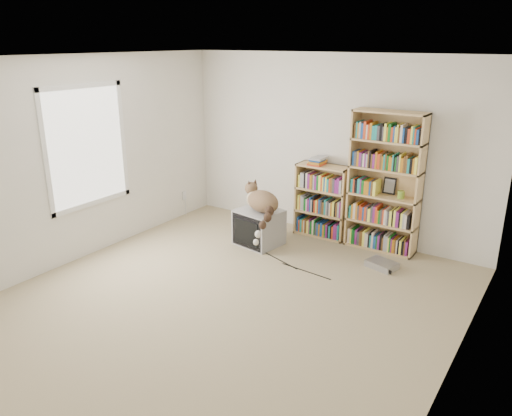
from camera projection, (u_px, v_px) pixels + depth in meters
The scene contains 16 objects.
floor at pixel (224, 304), 5.27m from camera, with size 4.50×5.00×0.01m, color tan.
wall_back at pixel (332, 147), 6.84m from camera, with size 4.50×0.02×2.50m, color silver.
wall_left at pixel (74, 162), 6.05m from camera, with size 0.02×5.00×2.50m, color silver.
wall_right at pixel (464, 240), 3.69m from camera, with size 0.02×5.00×2.50m, color silver.
ceiling at pixel (218, 58), 4.46m from camera, with size 4.50×5.00×0.02m, color white.
window at pixel (87, 147), 6.15m from camera, with size 0.02×1.22×1.52m, color white.
crt_tv at pixel (259, 227), 6.76m from camera, with size 0.63×0.58×0.48m.
cat at pixel (262, 206), 6.53m from camera, with size 0.71×0.76×0.62m.
bookcase_tall at pixel (385, 186), 6.41m from camera, with size 0.91×0.30×1.83m.
bookcase_short at pixel (323, 203), 6.99m from camera, with size 0.74×0.30×1.02m.
book_stack at pixel (318, 161), 6.81m from camera, with size 0.20×0.26×0.11m, color red.
green_mug at pixel (401, 194), 6.30m from camera, with size 0.09×0.09×0.10m, color olive.
framed_print at pixel (390, 186), 6.46m from camera, with size 0.16×0.01×0.22m, color black.
dvd_player at pixel (382, 264), 6.11m from camera, with size 0.35×0.25×0.08m, color #A5A6AA.
wall_outlet at pixel (184, 195), 7.86m from camera, with size 0.01×0.08×0.13m, color silver.
floor_cables at pixel (303, 260), 6.30m from camera, with size 1.20×0.70×0.01m, color black, non-canonical shape.
Camera 1 is at (2.86, -3.70, 2.66)m, focal length 35.00 mm.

